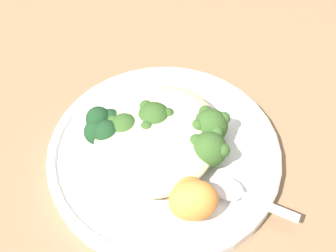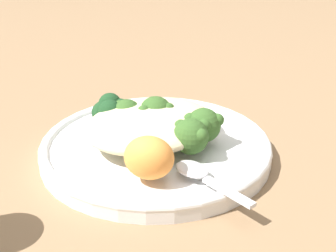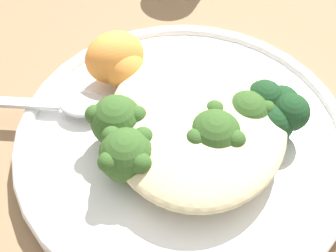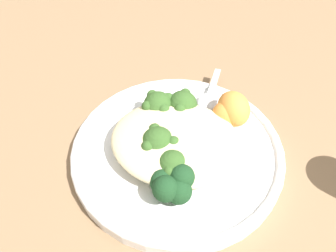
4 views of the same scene
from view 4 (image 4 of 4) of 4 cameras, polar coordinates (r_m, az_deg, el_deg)
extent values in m
plane|color=#846647|center=(0.45, 2.11, -3.44)|extent=(4.00, 4.00, 0.00)
cylinder|color=white|center=(0.43, 1.12, -4.28)|extent=(0.27, 0.27, 0.02)
torus|color=white|center=(0.42, 1.14, -3.60)|extent=(0.27, 0.27, 0.01)
ellipsoid|color=beige|center=(0.40, 2.01, -2.71)|extent=(0.16, 0.14, 0.03)
ellipsoid|color=#ADC675|center=(0.43, 4.33, -0.17)|extent=(0.06, 0.06, 0.02)
sphere|color=#335623|center=(0.44, 2.54, 3.63)|extent=(0.04, 0.04, 0.04)
sphere|color=#335623|center=(0.42, 2.08, 2.93)|extent=(0.02, 0.02, 0.02)
sphere|color=#335623|center=(0.45, 3.03, 5.61)|extent=(0.02, 0.02, 0.02)
ellipsoid|color=#ADC675|center=(0.42, 3.69, -1.20)|extent=(0.10, 0.06, 0.01)
sphere|color=#335623|center=(0.44, -1.75, 3.48)|extent=(0.04, 0.04, 0.04)
sphere|color=#335623|center=(0.43, -3.62, 3.44)|extent=(0.02, 0.02, 0.02)
sphere|color=#335623|center=(0.42, -0.75, 2.91)|extent=(0.02, 0.02, 0.02)
sphere|color=#335623|center=(0.44, 0.04, 4.85)|extent=(0.02, 0.02, 0.02)
sphere|color=#335623|center=(0.44, -2.75, 5.35)|extent=(0.02, 0.02, 0.02)
ellipsoid|color=#ADC675|center=(0.41, 2.40, -2.49)|extent=(0.08, 0.04, 0.01)
sphere|color=#335623|center=(0.41, -3.35, -2.07)|extent=(0.03, 0.03, 0.03)
sphere|color=#335623|center=(0.40, -4.71, -2.19)|extent=(0.01, 0.01, 0.01)
sphere|color=#335623|center=(0.40, -2.68, -2.62)|extent=(0.01, 0.01, 0.01)
sphere|color=#335623|center=(0.41, -2.07, -1.09)|extent=(0.01, 0.01, 0.01)
sphere|color=#335623|center=(0.41, -4.06, -0.68)|extent=(0.01, 0.01, 0.01)
ellipsoid|color=#ADC675|center=(0.41, 3.40, -2.73)|extent=(0.07, 0.06, 0.02)
sphere|color=#335623|center=(0.39, -1.75, -3.02)|extent=(0.04, 0.04, 0.04)
sphere|color=#335623|center=(0.38, -3.53, -3.62)|extent=(0.02, 0.02, 0.02)
sphere|color=#335623|center=(0.39, 0.53, -2.80)|extent=(0.02, 0.02, 0.02)
sphere|color=#335623|center=(0.40, -2.32, -0.64)|extent=(0.02, 0.02, 0.02)
ellipsoid|color=#ADC675|center=(0.40, 4.14, -3.92)|extent=(0.05, 0.08, 0.02)
sphere|color=#335623|center=(0.38, 0.78, -6.87)|extent=(0.04, 0.04, 0.04)
sphere|color=#335623|center=(0.36, 0.22, -8.02)|extent=(0.01, 0.01, 0.01)
sphere|color=#335623|center=(0.38, 1.34, -4.61)|extent=(0.01, 0.01, 0.01)
ellipsoid|color=orange|center=(0.44, 10.63, 2.13)|extent=(0.05, 0.04, 0.04)
ellipsoid|color=orange|center=(0.44, 11.34, 2.96)|extent=(0.06, 0.07, 0.04)
sphere|color=#193D1E|center=(0.37, -1.22, -9.60)|extent=(0.03, 0.03, 0.03)
sphere|color=#193D1E|center=(0.36, -0.43, -10.86)|extent=(0.03, 0.03, 0.03)
sphere|color=#193D1E|center=(0.36, 1.88, -11.26)|extent=(0.03, 0.03, 0.03)
sphere|color=#193D1E|center=(0.36, 2.45, -8.92)|extent=(0.03, 0.03, 0.03)
sphere|color=#193D1E|center=(0.37, 0.53, -8.45)|extent=(0.03, 0.03, 0.03)
cube|color=silver|center=(0.51, 8.04, 7.61)|extent=(0.01, 0.06, 0.00)
ellipsoid|color=silver|center=(0.47, 6.87, 4.18)|extent=(0.03, 0.04, 0.01)
camera|label=1|loc=(0.47, 67.33, 42.69)|focal=50.00mm
camera|label=2|loc=(0.69, 44.60, 30.39)|focal=50.00mm
camera|label=3|loc=(0.39, -39.65, 34.77)|focal=50.00mm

